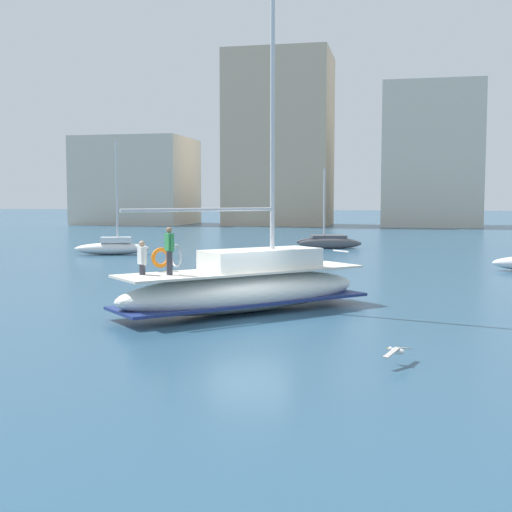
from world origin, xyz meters
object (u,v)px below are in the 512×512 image
at_px(moored_sloop_near, 328,241).
at_px(moored_catamaran, 113,247).
at_px(seagull, 397,351).
at_px(main_sailboat, 246,286).

relative_size(moored_sloop_near, moored_catamaran, 0.79).
relative_size(moored_sloop_near, seagull, 5.48).
xyz_separation_m(main_sailboat, moored_catamaran, (-14.57, 21.34, -0.35)).
distance_m(moored_sloop_near, moored_catamaran, 17.23).
distance_m(main_sailboat, moored_sloop_near, 31.11).
bearing_deg(moored_catamaran, moored_sloop_near, 34.52).
relative_size(moored_catamaran, seagull, 6.92).
bearing_deg(seagull, moored_sloop_near, 98.46).
height_order(moored_sloop_near, seagull, moored_sloop_near).
bearing_deg(moored_catamaran, main_sailboat, -55.69).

